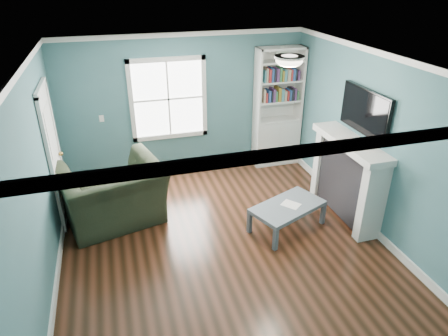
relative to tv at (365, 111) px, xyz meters
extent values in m
plane|color=black|center=(-2.20, -0.20, -1.72)|extent=(5.00, 5.00, 0.00)
plane|color=#3A676D|center=(-2.20, 2.30, -0.43)|extent=(4.50, 0.00, 4.50)
plane|color=#3A676D|center=(-2.20, -2.70, -0.43)|extent=(4.50, 0.00, 4.50)
plane|color=#3A676D|center=(-4.45, -0.20, -0.43)|extent=(0.00, 5.00, 5.00)
plane|color=#3A676D|center=(0.05, -0.20, -0.43)|extent=(0.00, 5.00, 5.00)
plane|color=white|center=(-2.20, -0.20, 0.88)|extent=(5.00, 5.00, 0.00)
cube|color=white|center=(-2.20, 2.28, -1.66)|extent=(4.50, 0.03, 0.12)
cube|color=white|center=(-4.44, -0.20, -1.66)|extent=(0.03, 5.00, 0.12)
cube|color=white|center=(0.03, -0.20, -1.66)|extent=(0.03, 5.00, 0.12)
cube|color=white|center=(-2.20, 2.28, 0.84)|extent=(4.50, 0.04, 0.08)
cube|color=white|center=(-2.20, -2.68, 0.84)|extent=(4.50, 0.04, 0.08)
cube|color=white|center=(-4.43, -0.20, 0.84)|extent=(0.04, 5.00, 0.08)
cube|color=white|center=(0.03, -0.20, 0.84)|extent=(0.04, 5.00, 0.08)
cube|color=white|center=(-2.50, 2.29, -0.27)|extent=(1.24, 0.01, 1.34)
cube|color=white|center=(-3.16, 2.28, -0.27)|extent=(0.08, 0.06, 1.50)
cube|color=white|center=(-1.84, 2.28, -0.27)|extent=(0.08, 0.06, 1.50)
cube|color=white|center=(-2.50, 2.28, -0.98)|extent=(1.40, 0.06, 0.08)
cube|color=white|center=(-2.50, 2.28, 0.44)|extent=(1.40, 0.06, 0.08)
cube|color=white|center=(-2.50, 2.28, -0.27)|extent=(1.24, 0.03, 0.03)
cube|color=white|center=(-2.50, 2.28, -0.27)|extent=(0.03, 0.03, 1.34)
cube|color=silver|center=(-0.43, 2.10, -1.27)|extent=(0.90, 0.35, 0.90)
cube|color=silver|center=(-0.86, 2.10, -0.12)|extent=(0.04, 0.35, 1.40)
cube|color=silver|center=(0.00, 2.10, -0.12)|extent=(0.04, 0.35, 1.40)
cube|color=silver|center=(-0.43, 2.26, -0.12)|extent=(0.90, 0.02, 1.40)
cube|color=silver|center=(-0.43, 2.10, 0.55)|extent=(0.90, 0.35, 0.04)
cube|color=silver|center=(-0.43, 2.10, -0.80)|extent=(0.84, 0.33, 0.03)
cube|color=silver|center=(-0.43, 2.10, -0.42)|extent=(0.84, 0.33, 0.03)
cube|color=silver|center=(-0.43, 2.10, -0.04)|extent=(0.84, 0.33, 0.03)
cube|color=silver|center=(-0.43, 2.10, 0.32)|extent=(0.84, 0.33, 0.03)
cube|color=tan|center=(-0.43, 2.08, -0.30)|extent=(0.70, 0.25, 0.22)
cube|color=maroon|center=(-0.43, 2.08, 0.08)|extent=(0.70, 0.25, 0.22)
cylinder|color=beige|center=(-0.43, 2.05, 0.46)|extent=(0.26, 0.06, 0.26)
cube|color=black|center=(-0.11, 0.00, -1.12)|extent=(0.30, 1.20, 1.10)
cube|color=black|center=(-0.13, 0.00, -1.32)|extent=(0.22, 0.65, 0.70)
cube|color=silver|center=(-0.13, -0.67, -1.12)|extent=(0.36, 0.16, 1.20)
cube|color=silver|center=(-0.13, 0.67, -1.12)|extent=(0.36, 0.16, 1.20)
cube|color=silver|center=(-0.15, 0.00, -0.47)|extent=(0.44, 1.58, 0.10)
cube|color=black|center=(0.00, 0.00, 0.00)|extent=(0.06, 1.10, 0.65)
cube|color=silver|center=(-4.43, 1.20, -0.70)|extent=(0.04, 0.80, 2.05)
cube|color=white|center=(-4.42, 0.75, -0.70)|extent=(0.05, 0.08, 2.13)
cube|color=white|center=(-4.42, 1.65, -0.70)|extent=(0.05, 0.08, 2.13)
cube|color=white|center=(-4.42, 1.20, 0.36)|extent=(0.05, 0.98, 0.08)
sphere|color=#BF8C3F|center=(-4.37, 1.50, -0.77)|extent=(0.07, 0.07, 0.07)
ellipsoid|color=white|center=(-1.30, -0.10, 0.82)|extent=(0.34, 0.34, 0.15)
cylinder|color=white|center=(-1.30, -0.10, 0.86)|extent=(0.38, 0.38, 0.03)
cube|color=white|center=(-3.70, 2.28, -0.52)|extent=(0.08, 0.01, 0.12)
imported|color=black|center=(-3.65, 0.83, -1.09)|extent=(1.64, 1.27, 1.27)
cube|color=#505861|center=(-1.53, -0.56, -1.55)|extent=(0.08, 0.08, 0.34)
cube|color=#505861|center=(-0.57, -0.15, -1.55)|extent=(0.08, 0.08, 0.34)
cube|color=#505861|center=(-1.74, -0.06, -1.55)|extent=(0.08, 0.08, 0.34)
cube|color=#505861|center=(-0.78, 0.35, -1.55)|extent=(0.08, 0.08, 0.34)
cube|color=slate|center=(-1.15, -0.10, -1.35)|extent=(1.25, 0.98, 0.06)
cube|color=white|center=(-1.10, -0.10, -1.32)|extent=(0.32, 0.33, 0.00)
camera|label=1|loc=(-3.49, -4.71, 1.86)|focal=32.00mm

